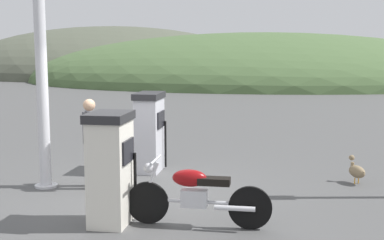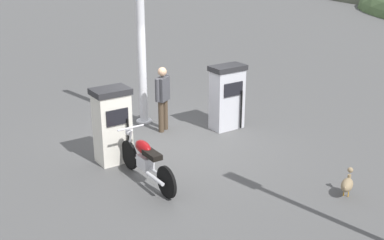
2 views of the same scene
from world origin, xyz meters
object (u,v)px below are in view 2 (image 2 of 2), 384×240
at_px(motorcycle_near_pump, 145,159).
at_px(wandering_duck, 347,184).
at_px(fuel_pump_near, 112,125).
at_px(canopy_support_pole, 141,37).
at_px(attendant_person, 163,95).
at_px(fuel_pump_far, 227,97).

bearing_deg(motorcycle_near_pump, wandering_duck, 42.75).
bearing_deg(fuel_pump_near, canopy_support_pole, 132.24).
bearing_deg(attendant_person, motorcycle_near_pump, -42.16).
bearing_deg(wandering_duck, attendant_person, -171.60).
bearing_deg(motorcycle_near_pump, canopy_support_pole, 147.62).
xyz_separation_m(motorcycle_near_pump, wandering_duck, (2.71, 2.51, -0.23)).
relative_size(motorcycle_near_pump, attendant_person, 1.29).
bearing_deg(fuel_pump_near, fuel_pump_far, 90.00).
xyz_separation_m(attendant_person, wandering_duck, (4.71, 0.70, -0.65)).
height_order(fuel_pump_far, motorcycle_near_pump, fuel_pump_far).
distance_m(motorcycle_near_pump, wandering_duck, 3.70).
bearing_deg(motorcycle_near_pump, fuel_pump_far, 110.70).
distance_m(fuel_pump_far, motorcycle_near_pump, 3.36).
xyz_separation_m(fuel_pump_near, canopy_support_pole, (-1.63, 1.80, 1.35)).
bearing_deg(fuel_pump_far, canopy_support_pole, -140.59).
bearing_deg(fuel_pump_far, fuel_pump_near, -90.00).
distance_m(attendant_person, wandering_duck, 4.81).
bearing_deg(motorcycle_near_pump, attendant_person, 137.84).
relative_size(attendant_person, wandering_duck, 3.15).
height_order(fuel_pump_far, attendant_person, same).
bearing_deg(canopy_support_pole, fuel_pump_near, -47.76).
bearing_deg(wandering_duck, canopy_support_pole, -172.54).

